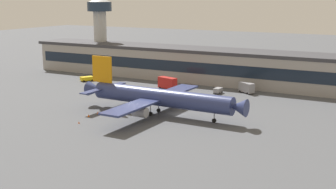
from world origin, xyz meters
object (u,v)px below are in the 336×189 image
object	(u,v)px
control_tower	(100,25)
baggage_tug	(218,90)
stair_truck	(246,87)
traffic_cone_1	(79,122)
pushback_tractor	(87,78)
catering_truck	(167,83)
traffic_cone_0	(89,115)
airliner	(158,97)
traffic_cone_2	(98,112)

from	to	relation	value
control_tower	baggage_tug	size ratio (longest dim) A/B	8.82
stair_truck	traffic_cone_1	bearing A→B (deg)	-113.88
pushback_tractor	traffic_cone_1	distance (m)	60.56
control_tower	catering_truck	xyz separation A→B (m)	(46.56, -23.65, -17.55)
traffic_cone_0	stair_truck	bearing A→B (deg)	61.69
baggage_tug	traffic_cone_0	size ratio (longest dim) A/B	4.97
catering_truck	traffic_cone_1	bearing A→B (deg)	-88.18
control_tower	catering_truck	world-z (taller)	control_tower
airliner	control_tower	bearing A→B (deg)	137.68
traffic_cone_0	traffic_cone_1	bearing A→B (deg)	-72.93
baggage_tug	traffic_cone_1	world-z (taller)	baggage_tug
traffic_cone_1	traffic_cone_2	xyz separation A→B (m)	(-1.78, 10.32, 0.07)
baggage_tug	traffic_cone_2	world-z (taller)	baggage_tug
catering_truck	stair_truck	bearing A→B (deg)	14.43
airliner	traffic_cone_2	world-z (taller)	airliner
airliner	catering_truck	distance (m)	35.78
catering_truck	control_tower	bearing A→B (deg)	153.07
catering_truck	stair_truck	size ratio (longest dim) A/B	1.21
control_tower	stair_truck	size ratio (longest dim) A/B	5.03
airliner	traffic_cone_0	bearing A→B (deg)	-143.74
control_tower	traffic_cone_2	size ratio (longest dim) A/B	44.72
catering_truck	baggage_tug	size ratio (longest dim) A/B	2.12
control_tower	baggage_tug	world-z (taller)	control_tower
baggage_tug	traffic_cone_2	distance (m)	45.54
airliner	baggage_tug	world-z (taller)	airliner
control_tower	pushback_tractor	size ratio (longest dim) A/B	5.83
traffic_cone_0	traffic_cone_2	size ratio (longest dim) A/B	1.02
catering_truck	pushback_tractor	bearing A→B (deg)	-177.31
airliner	traffic_cone_2	size ratio (longest dim) A/B	70.45
traffic_cone_1	catering_truck	bearing A→B (deg)	91.82
pushback_tractor	traffic_cone_0	distance (m)	54.23
traffic_cone_0	traffic_cone_2	xyz separation A→B (m)	(0.20, 3.84, -0.01)
baggage_tug	stair_truck	bearing A→B (deg)	32.93
baggage_tug	traffic_cone_1	distance (m)	54.51
traffic_cone_2	pushback_tractor	bearing A→B (deg)	132.06
control_tower	traffic_cone_0	bearing A→B (deg)	-55.56
control_tower	traffic_cone_0	xyz separation A→B (m)	(46.16, -67.31, -19.48)
stair_truck	pushback_tractor	size ratio (longest dim) A/B	1.16
catering_truck	airliner	bearing A→B (deg)	-65.19
stair_truck	traffic_cone_2	world-z (taller)	stair_truck
traffic_cone_0	pushback_tractor	bearing A→B (deg)	129.17
traffic_cone_0	baggage_tug	bearing A→B (deg)	67.15
control_tower	baggage_tug	distance (m)	71.36
stair_truck	traffic_cone_1	size ratio (longest dim) A/B	11.12
traffic_cone_2	traffic_cone_0	bearing A→B (deg)	-93.05
stair_truck	baggage_tug	distance (m)	9.77
control_tower	traffic_cone_1	distance (m)	90.25
pushback_tractor	traffic_cone_1	bearing A→B (deg)	-53.24
traffic_cone_2	baggage_tug	bearing A→B (deg)	65.51
airliner	traffic_cone_1	size ratio (longest dim) A/B	88.23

